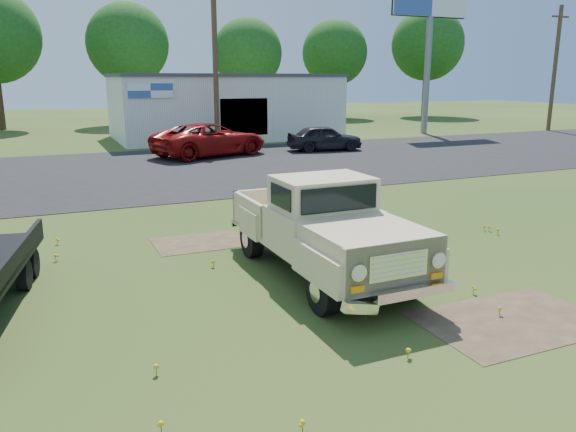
% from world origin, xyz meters
% --- Properties ---
extents(ground, '(140.00, 140.00, 0.00)m').
position_xyz_m(ground, '(0.00, 0.00, 0.00)').
color(ground, '#274516').
rests_on(ground, ground).
extents(asphalt_lot, '(90.00, 14.00, 0.02)m').
position_xyz_m(asphalt_lot, '(0.00, 15.00, 0.00)').
color(asphalt_lot, black).
rests_on(asphalt_lot, ground).
extents(dirt_patch_a, '(3.00, 2.00, 0.01)m').
position_xyz_m(dirt_patch_a, '(1.50, -3.00, 0.00)').
color(dirt_patch_a, '#433623').
rests_on(dirt_patch_a, ground).
extents(dirt_patch_b, '(2.20, 1.60, 0.01)m').
position_xyz_m(dirt_patch_b, '(-2.00, 3.50, 0.00)').
color(dirt_patch_b, '#433623').
rests_on(dirt_patch_b, ground).
extents(commercial_building, '(14.20, 8.20, 4.15)m').
position_xyz_m(commercial_building, '(6.00, 26.99, 2.10)').
color(commercial_building, silver).
rests_on(commercial_building, ground).
extents(billboard, '(6.10, 0.45, 11.05)m').
position_xyz_m(billboard, '(20.00, 24.04, 8.54)').
color(billboard, slate).
rests_on(billboard, ground).
extents(utility_pole_mid, '(1.60, 0.30, 9.00)m').
position_xyz_m(utility_pole_mid, '(4.00, 22.00, 4.60)').
color(utility_pole_mid, '#3F301D').
rests_on(utility_pole_mid, ground).
extents(utility_pole_east, '(1.60, 0.30, 9.00)m').
position_xyz_m(utility_pole_east, '(30.00, 22.00, 4.60)').
color(utility_pole_east, '#3F301D').
rests_on(utility_pole_east, ground).
extents(treeline_d, '(6.72, 6.72, 10.00)m').
position_xyz_m(treeline_d, '(2.00, 40.50, 6.62)').
color(treeline_d, '#3A2A1A').
rests_on(treeline_d, ground).
extents(treeline_e, '(6.08, 6.08, 9.04)m').
position_xyz_m(treeline_e, '(12.00, 39.00, 5.98)').
color(treeline_e, '#3A2A1A').
rests_on(treeline_e, ground).
extents(treeline_f, '(6.40, 6.40, 9.52)m').
position_xyz_m(treeline_f, '(22.00, 41.50, 6.30)').
color(treeline_f, '#3A2A1A').
rests_on(treeline_f, ground).
extents(treeline_g, '(7.36, 7.36, 10.95)m').
position_xyz_m(treeline_g, '(32.00, 40.00, 7.25)').
color(treeline_g, '#3A2A1A').
rests_on(treeline_g, ground).
extents(vintage_pickup_truck, '(2.22, 5.62, 2.03)m').
position_xyz_m(vintage_pickup_truck, '(-0.36, 0.24, 1.02)').
color(vintage_pickup_truck, beige).
rests_on(vintage_pickup_truck, ground).
extents(red_pickup, '(6.53, 4.50, 1.66)m').
position_xyz_m(red_pickup, '(2.54, 18.43, 0.83)').
color(red_pickup, maroon).
rests_on(red_pickup, ground).
extents(dark_sedan, '(4.27, 2.27, 1.38)m').
position_xyz_m(dark_sedan, '(8.87, 18.02, 0.69)').
color(dark_sedan, black).
rests_on(dark_sedan, ground).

